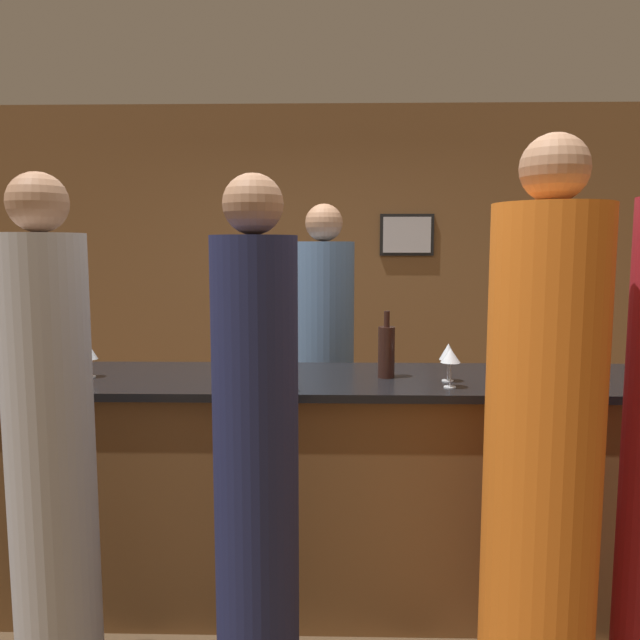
{
  "coord_description": "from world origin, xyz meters",
  "views": [
    {
      "loc": [
        0.07,
        -2.8,
        1.65
      ],
      "look_at": [
        0.0,
        0.1,
        1.31
      ],
      "focal_mm": 35.0,
      "sensor_mm": 36.0,
      "label": 1
    }
  ],
  "objects_px": {
    "bartender": "(324,374)",
    "guest_4": "(542,457)",
    "guest_0": "(51,464)",
    "wine_bottle_0": "(386,351)",
    "guest_1": "(256,468)"
  },
  "relations": [
    {
      "from": "bartender",
      "to": "wine_bottle_0",
      "type": "bearing_deg",
      "value": 108.3
    },
    {
      "from": "bartender",
      "to": "guest_4",
      "type": "height_order",
      "value": "guest_4"
    },
    {
      "from": "guest_1",
      "to": "guest_4",
      "type": "relative_size",
      "value": 0.94
    },
    {
      "from": "guest_0",
      "to": "wine_bottle_0",
      "type": "bearing_deg",
      "value": 30.23
    },
    {
      "from": "guest_0",
      "to": "guest_4",
      "type": "distance_m",
      "value": 1.7
    },
    {
      "from": "guest_1",
      "to": "wine_bottle_0",
      "type": "relative_size",
      "value": 6.21
    },
    {
      "from": "guest_0",
      "to": "guest_1",
      "type": "height_order",
      "value": "guest_0"
    },
    {
      "from": "wine_bottle_0",
      "to": "guest_1",
      "type": "bearing_deg",
      "value": -124.61
    },
    {
      "from": "bartender",
      "to": "guest_0",
      "type": "distance_m",
      "value": 1.87
    },
    {
      "from": "guest_1",
      "to": "wine_bottle_0",
      "type": "height_order",
      "value": "guest_1"
    },
    {
      "from": "guest_0",
      "to": "wine_bottle_0",
      "type": "height_order",
      "value": "guest_0"
    },
    {
      "from": "guest_1",
      "to": "bartender",
      "type": "bearing_deg",
      "value": 82.85
    },
    {
      "from": "guest_4",
      "to": "bartender",
      "type": "bearing_deg",
      "value": 115.65
    },
    {
      "from": "bartender",
      "to": "guest_4",
      "type": "xyz_separation_m",
      "value": [
        0.78,
        -1.62,
        0.05
      ]
    },
    {
      "from": "bartender",
      "to": "guest_1",
      "type": "bearing_deg",
      "value": 82.85
    }
  ]
}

